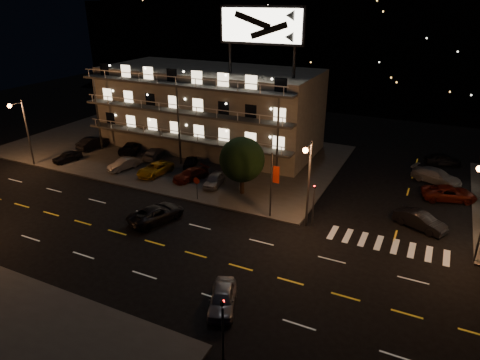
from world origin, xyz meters
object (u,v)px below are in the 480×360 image
at_px(lot_car_2, 155,169).
at_px(lot_car_7, 154,153).
at_px(tree, 242,161).
at_px(road_car_east, 223,298).
at_px(side_car_0, 420,220).
at_px(lot_car_4, 214,180).
at_px(road_car_west, 157,213).

xyz_separation_m(lot_car_2, lot_car_7, (-3.31, 4.35, -0.00)).
relative_size(tree, road_car_east, 1.46).
relative_size(lot_car_7, side_car_0, 0.98).
xyz_separation_m(lot_car_2, road_car_east, (17.58, -16.66, -0.10)).
bearing_deg(lot_car_7, lot_car_4, 145.06).
bearing_deg(lot_car_2, road_car_west, -46.05).
bearing_deg(tree, road_car_west, -118.08).
bearing_deg(road_car_west, lot_car_4, -77.88).
height_order(lot_car_7, side_car_0, side_car_0).
xyz_separation_m(lot_car_7, road_car_east, (20.90, -21.01, -0.10)).
relative_size(lot_car_4, road_car_east, 0.94).
xyz_separation_m(tree, road_car_east, (6.45, -16.39, -3.02)).
relative_size(road_car_east, road_car_west, 0.77).
height_order(lot_car_2, lot_car_4, lot_car_4).
distance_m(lot_car_2, lot_car_7, 5.47).
bearing_deg(lot_car_2, road_car_east, -36.33).
bearing_deg(lot_car_7, road_car_east, 120.71).
xyz_separation_m(lot_car_4, lot_car_7, (-10.94, 4.16, -0.01)).
bearing_deg(side_car_0, lot_car_2, 114.53).
distance_m(lot_car_4, road_car_east, 19.57).
height_order(side_car_0, road_car_west, side_car_0).
bearing_deg(lot_car_4, road_car_west, -105.37).
bearing_deg(lot_car_7, lot_car_2, 113.14).
xyz_separation_m(tree, lot_car_4, (-3.50, 0.46, -2.92)).
relative_size(side_car_0, road_car_east, 1.11).
relative_size(lot_car_4, lot_car_7, 0.86).
xyz_separation_m(lot_car_4, road_car_east, (9.95, -16.85, -0.11)).
bearing_deg(lot_car_4, side_car_0, -8.59).
height_order(lot_car_7, road_car_east, lot_car_7).
distance_m(lot_car_2, side_car_0, 28.40).
distance_m(lot_car_2, road_car_east, 24.22).
height_order(lot_car_4, lot_car_7, lot_car_4).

